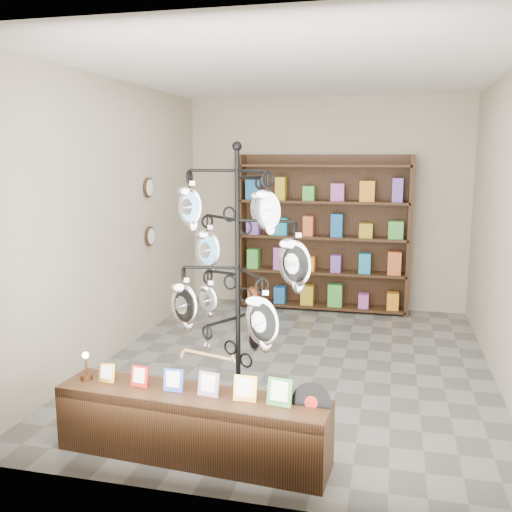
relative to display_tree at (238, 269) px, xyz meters
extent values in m
plane|color=slate|center=(0.20, 1.54, -1.33)|extent=(5.00, 5.00, 0.00)
plane|color=#B4A591|center=(0.20, 4.04, 0.17)|extent=(4.00, 0.00, 4.00)
plane|color=#B4A591|center=(0.20, -0.96, 0.17)|extent=(4.00, 0.00, 4.00)
plane|color=#B4A591|center=(-1.80, 1.54, 0.17)|extent=(0.00, 5.00, 5.00)
plane|color=#B4A591|center=(2.20, 1.54, 0.17)|extent=(0.00, 5.00, 5.00)
plane|color=white|center=(0.20, 1.54, 1.67)|extent=(5.00, 5.00, 0.00)
cylinder|color=black|center=(0.00, 0.00, -1.31)|extent=(0.60, 0.60, 0.03)
cylinder|color=black|center=(0.00, 0.00, -0.21)|extent=(0.05, 0.05, 2.24)
sphere|color=black|center=(0.00, 0.00, 0.93)|extent=(0.07, 0.07, 0.07)
ellipsoid|color=silver|center=(0.08, 0.22, -0.62)|extent=(0.12, 0.08, 0.23)
cube|color=#AF7D48|center=(-0.16, -0.27, -0.61)|extent=(0.41, 0.13, 0.04)
cube|color=black|center=(-0.21, -0.51, -1.08)|extent=(2.05, 0.56, 0.50)
cube|color=gold|center=(-0.90, -0.46, -0.76)|extent=(0.13, 0.06, 0.15)
cube|color=#A9150D|center=(-0.63, -0.48, -0.75)|extent=(0.14, 0.06, 0.16)
cube|color=#263FA5|center=(-0.35, -0.50, -0.75)|extent=(0.15, 0.06, 0.17)
cube|color=#E54C33|center=(-0.08, -0.52, -0.74)|extent=(0.16, 0.06, 0.17)
cube|color=gold|center=(0.20, -0.54, -0.74)|extent=(0.17, 0.07, 0.18)
cube|color=#337233|center=(0.45, -0.56, -0.73)|extent=(0.18, 0.07, 0.19)
cylinder|color=black|center=(0.66, -0.53, -0.80)|extent=(0.28, 0.08, 0.27)
cylinder|color=#A9150D|center=(0.66, -0.53, -0.80)|extent=(0.09, 0.03, 0.09)
cylinder|color=#4D2E16|center=(-1.08, -0.45, -0.81)|extent=(0.09, 0.09, 0.04)
cylinder|color=#4D2E16|center=(-1.08, -0.45, -0.73)|extent=(0.02, 0.02, 0.13)
sphere|color=#FFBF59|center=(-1.08, -0.45, -0.64)|extent=(0.05, 0.05, 0.05)
cube|color=black|center=(0.20, 3.98, -0.23)|extent=(2.40, 0.04, 2.20)
cube|color=black|center=(-0.98, 3.82, -0.23)|extent=(0.06, 0.36, 2.20)
cube|color=black|center=(1.38, 3.82, -0.23)|extent=(0.06, 0.36, 2.20)
cube|color=black|center=(0.20, 3.82, -1.28)|extent=(2.36, 0.36, 0.04)
cube|color=black|center=(0.20, 3.82, -0.78)|extent=(2.36, 0.36, 0.03)
cube|color=black|center=(0.20, 3.82, -0.28)|extent=(2.36, 0.36, 0.04)
cube|color=black|center=(0.20, 3.82, 0.22)|extent=(2.36, 0.36, 0.04)
cube|color=black|center=(0.20, 3.82, 0.72)|extent=(2.36, 0.36, 0.04)
cylinder|color=black|center=(-1.77, 2.34, 0.47)|extent=(0.03, 0.24, 0.24)
cylinder|color=black|center=(-1.77, 2.34, -0.13)|extent=(0.03, 0.24, 0.24)
camera|label=1|loc=(1.15, -4.17, 0.86)|focal=40.00mm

